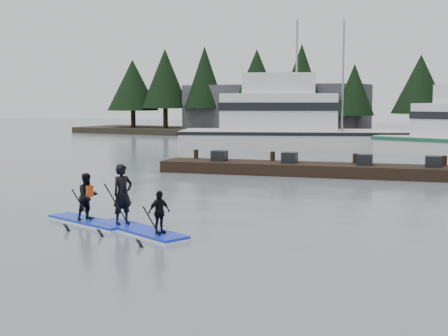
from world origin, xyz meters
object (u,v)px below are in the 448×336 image
at_px(paddleboard_solo, 88,205).
at_px(paddleboard_duo, 136,210).
at_px(fishing_boat_large, 301,138).
at_px(floating_dock, 332,170).

distance_m(paddleboard_solo, paddleboard_duo, 1.90).
distance_m(fishing_boat_large, paddleboard_solo, 28.99).
distance_m(floating_dock, paddleboard_duo, 14.46).
bearing_deg(floating_dock, paddleboard_solo, -111.56).
relative_size(floating_dock, paddleboard_solo, 5.30).
bearing_deg(floating_dock, paddleboard_duo, -104.01).
bearing_deg(paddleboard_solo, paddleboard_duo, 6.22).
distance_m(floating_dock, paddleboard_solo, 14.41).
xyz_separation_m(fishing_boat_large, paddleboard_duo, (6.11, -28.96, -0.20)).
bearing_deg(paddleboard_solo, fishing_boat_large, 113.11).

